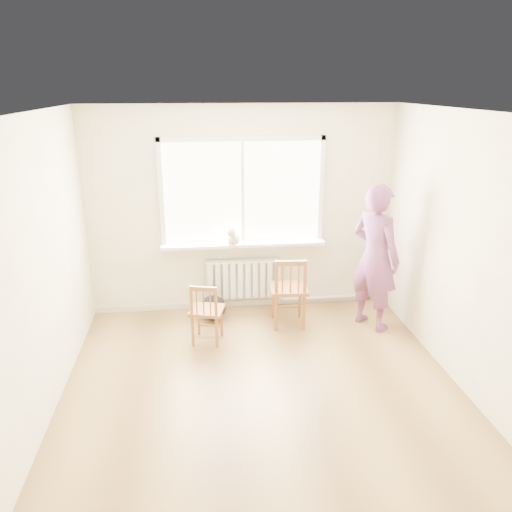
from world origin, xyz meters
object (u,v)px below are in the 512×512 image
object	(u,v)px
person	(375,258)
backpack	(213,308)
chair_right	(289,292)
cat	(233,236)
chair_left	(206,313)

from	to	relation	value
person	backpack	bearing A→B (deg)	45.23
chair_right	backpack	world-z (taller)	chair_right
cat	person	bearing A→B (deg)	-4.57
chair_right	cat	size ratio (longest dim) A/B	2.16
chair_right	cat	distance (m)	1.01
chair_left	chair_right	xyz separation A→B (m)	(1.04, 0.32, 0.08)
chair_left	person	bearing A→B (deg)	-159.36
backpack	chair_left	bearing A→B (deg)	-99.05
chair_left	cat	xyz separation A→B (m)	(0.39, 0.81, 0.68)
chair_left	person	size ratio (longest dim) A/B	0.42
chair_right	person	xyz separation A→B (m)	(1.04, -0.11, 0.45)
person	cat	world-z (taller)	person
person	cat	distance (m)	1.80
cat	chair_right	bearing A→B (deg)	-21.82
chair_right	backpack	distance (m)	1.03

